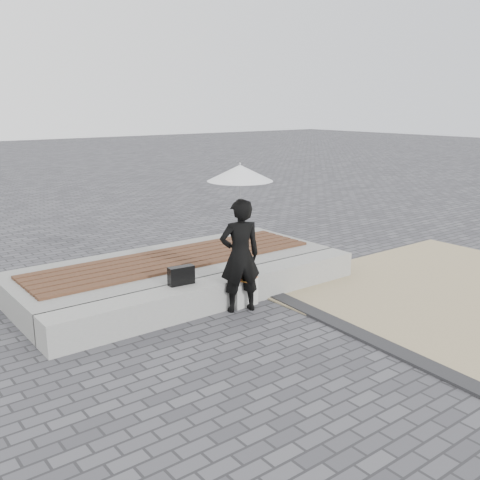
% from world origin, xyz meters
% --- Properties ---
extents(ground, '(80.00, 80.00, 0.00)m').
position_xyz_m(ground, '(0.00, 0.00, 0.00)').
color(ground, '#504F55').
rests_on(ground, ground).
extents(edging_band, '(0.61, 5.20, 0.04)m').
position_xyz_m(edging_band, '(0.75, -0.50, 0.02)').
color(edging_band, '#29292B').
rests_on(edging_band, ground).
extents(seating_ledge, '(5.00, 0.45, 0.40)m').
position_xyz_m(seating_ledge, '(0.00, 1.60, 0.20)').
color(seating_ledge, '#A7A8A2').
rests_on(seating_ledge, ground).
extents(timber_platform, '(5.00, 2.00, 0.40)m').
position_xyz_m(timber_platform, '(0.00, 2.80, 0.20)').
color(timber_platform, gray).
rests_on(timber_platform, ground).
extents(timber_decking, '(4.60, 1.20, 0.04)m').
position_xyz_m(timber_decking, '(0.00, 2.80, 0.42)').
color(timber_decking, brown).
rests_on(timber_decking, timber_platform).
extents(woman, '(0.66, 0.53, 1.56)m').
position_xyz_m(woman, '(0.12, 1.28, 0.78)').
color(woman, black).
rests_on(woman, ground).
extents(parasol, '(0.86, 0.86, 1.10)m').
position_xyz_m(parasol, '(0.12, 1.28, 1.90)').
color(parasol, '#AFAFB4').
rests_on(parasol, ground).
extents(handbag, '(0.37, 0.16, 0.25)m').
position_xyz_m(handbag, '(-0.55, 1.71, 0.53)').
color(handbag, black).
rests_on(handbag, seating_ledge).
extents(canvas_tote, '(0.40, 0.18, 0.41)m').
position_xyz_m(canvas_tote, '(0.27, 1.39, 0.20)').
color(canvas_tote, silver).
rests_on(canvas_tote, ground).
extents(magazine, '(0.37, 0.33, 0.01)m').
position_xyz_m(magazine, '(0.27, 1.34, 0.41)').
color(magazine, red).
rests_on(magazine, canvas_tote).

